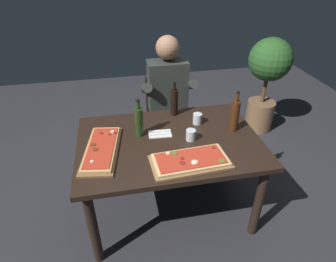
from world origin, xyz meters
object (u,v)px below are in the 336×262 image
object	(u,v)px
vinegar_bottle_green	(139,121)
dining_table	(169,150)
diner_chair	(166,113)
pizza_rectangular_front	(190,161)
tumbler_near_camera	(197,119)
seated_diner	(168,97)
wine_bottle_dark	(235,115)
pizza_rectangular_left	(102,149)
oil_bottle_amber	(174,102)
potted_plant_corner	(267,76)
tumbler_far_side	(191,136)

from	to	relation	value
vinegar_bottle_green	dining_table	bearing A→B (deg)	-28.31
diner_chair	pizza_rectangular_front	bearing A→B (deg)	-92.72
tumbler_near_camera	seated_diner	distance (m)	0.56
wine_bottle_dark	diner_chair	distance (m)	0.99
pizza_rectangular_left	tumbler_near_camera	size ratio (longest dim) A/B	6.77
vinegar_bottle_green	seated_diner	distance (m)	0.73
oil_bottle_amber	pizza_rectangular_left	bearing A→B (deg)	-145.68
pizza_rectangular_front	wine_bottle_dark	xyz separation A→B (m)	(0.45, 0.34, 0.12)
wine_bottle_dark	oil_bottle_amber	size ratio (longest dim) A/B	1.10
vinegar_bottle_green	wine_bottle_dark	bearing A→B (deg)	-5.65
vinegar_bottle_green	tumbler_near_camera	size ratio (longest dim) A/B	3.46
diner_chair	seated_diner	xyz separation A→B (m)	(-0.00, -0.12, 0.26)
vinegar_bottle_green	potted_plant_corner	xyz separation A→B (m)	(1.62, 0.99, -0.14)
diner_chair	potted_plant_corner	xyz separation A→B (m)	(1.26, 0.25, 0.24)
vinegar_bottle_green	potted_plant_corner	world-z (taller)	potted_plant_corner
potted_plant_corner	tumbler_far_side	bearing A→B (deg)	-137.65
pizza_rectangular_front	seated_diner	size ratio (longest dim) A/B	0.42
pizza_rectangular_left	tumbler_far_side	distance (m)	0.67
tumbler_near_camera	oil_bottle_amber	bearing A→B (deg)	129.28
pizza_rectangular_front	tumbler_far_side	xyz separation A→B (m)	(0.08, 0.27, 0.02)
pizza_rectangular_left	potted_plant_corner	distance (m)	2.23
pizza_rectangular_front	wine_bottle_dark	bearing A→B (deg)	37.35
seated_diner	potted_plant_corner	xyz separation A→B (m)	(1.26, 0.37, -0.02)
tumbler_far_side	pizza_rectangular_left	bearing A→B (deg)	-178.48
pizza_rectangular_left	vinegar_bottle_green	size ratio (longest dim) A/B	1.96
oil_bottle_amber	tumbler_near_camera	xyz separation A→B (m)	(0.16, -0.19, -0.08)
diner_chair	pizza_rectangular_left	bearing A→B (deg)	-125.90
pizza_rectangular_left	oil_bottle_amber	world-z (taller)	oil_bottle_amber
dining_table	seated_diner	distance (m)	0.76
pizza_rectangular_front	oil_bottle_amber	xyz separation A→B (m)	(0.04, 0.69, 0.10)
pizza_rectangular_front	vinegar_bottle_green	size ratio (longest dim) A/B	1.80
vinegar_bottle_green	potted_plant_corner	size ratio (longest dim) A/B	0.27
tumbler_near_camera	potted_plant_corner	world-z (taller)	potted_plant_corner
seated_diner	wine_bottle_dark	bearing A→B (deg)	-60.29
diner_chair	seated_diner	bearing A→B (deg)	-90.00
seated_diner	dining_table	bearing A→B (deg)	-100.86
vinegar_bottle_green	potted_plant_corner	bearing A→B (deg)	31.37
vinegar_bottle_green	tumbler_far_side	xyz separation A→B (m)	(0.38, -0.14, -0.09)
tumbler_near_camera	diner_chair	bearing A→B (deg)	101.89
oil_bottle_amber	diner_chair	size ratio (longest dim) A/B	0.35
diner_chair	seated_diner	size ratio (longest dim) A/B	0.65
diner_chair	oil_bottle_amber	bearing A→B (deg)	-92.15
oil_bottle_amber	vinegar_bottle_green	distance (m)	0.43
dining_table	oil_bottle_amber	distance (m)	0.46
tumbler_near_camera	tumbler_far_side	distance (m)	0.25
pizza_rectangular_left	wine_bottle_dark	world-z (taller)	wine_bottle_dark
tumbler_near_camera	diner_chair	size ratio (longest dim) A/B	0.10
vinegar_bottle_green	potted_plant_corner	distance (m)	1.90
pizza_rectangular_front	seated_diner	distance (m)	1.04
dining_table	vinegar_bottle_green	distance (m)	0.33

